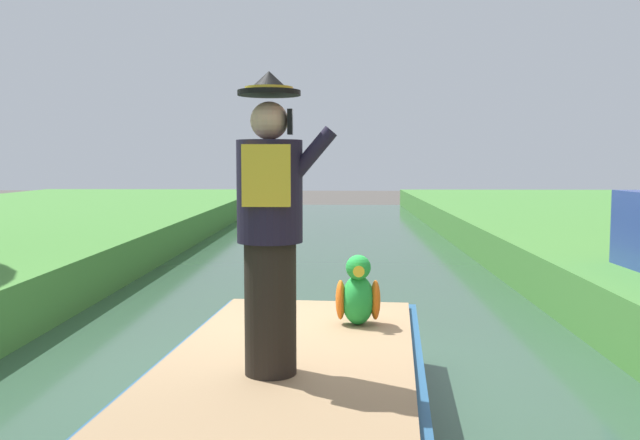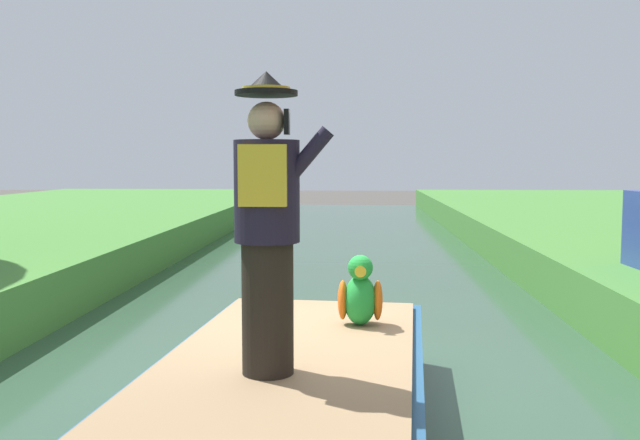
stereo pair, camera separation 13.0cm
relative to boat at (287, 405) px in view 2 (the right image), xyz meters
The scene contains 5 objects.
ground_plane 1.31m from the boat, 90.00° to the left, with size 80.00×80.00×0.00m, color #4C4742.
canal_water 1.30m from the boat, 90.00° to the left, with size 5.90×48.00×0.10m, color #33513D.
boat is the anchor object (origin of this frame).
person_pirate 1.27m from the boat, 105.22° to the right, with size 0.61×0.42×1.85m.
parrot_plush 1.24m from the boat, 63.78° to the left, with size 0.36×0.34×0.57m.
Camera 2 is at (0.47, -5.67, 2.03)m, focal length 38.49 mm.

